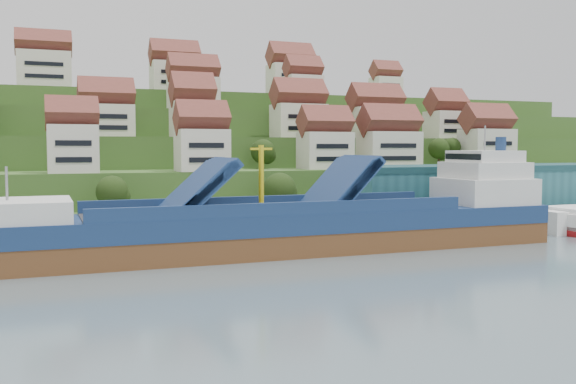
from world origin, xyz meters
name	(u,v)px	position (x,y,z in m)	size (l,w,h in m)	color
ground	(272,253)	(0.00, 0.00, 0.00)	(300.00, 300.00, 0.00)	slate
quay	(348,228)	(20.00, 15.00, 1.10)	(180.00, 14.00, 2.20)	gray
hillside	(155,164)	(0.00, 103.55, 10.66)	(260.00, 128.00, 31.00)	#2D4C1E
hillside_village	(180,112)	(-1.28, 59.81, 24.01)	(155.90, 63.12, 29.18)	beige
hillside_trees	(167,141)	(-7.05, 45.79, 17.05)	(131.93, 62.77, 31.06)	#233913
warehouse	(485,190)	(52.00, 17.00, 7.20)	(60.00, 15.00, 10.00)	#265F69
flagpole	(351,198)	(18.11, 10.00, 6.88)	(1.28, 0.16, 8.00)	gray
cargo_ship	(304,227)	(5.11, -0.16, 3.59)	(86.47, 13.54, 19.28)	brown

